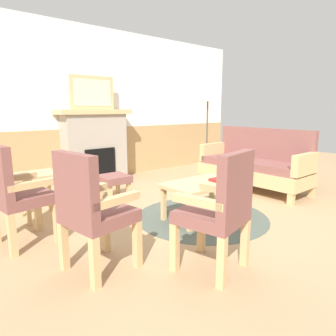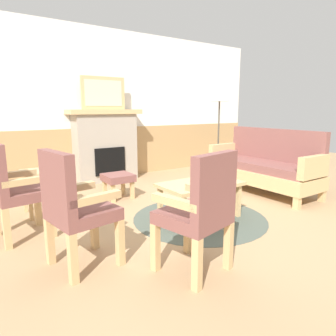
{
  "view_description": "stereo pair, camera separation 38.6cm",
  "coord_description": "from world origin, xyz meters",
  "px_view_note": "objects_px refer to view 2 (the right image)",
  "views": [
    {
      "loc": [
        -2.45,
        -2.55,
        1.29
      ],
      "look_at": [
        0.0,
        0.35,
        0.55
      ],
      "focal_mm": 32.44,
      "sensor_mm": 36.0,
      "label": 1
    },
    {
      "loc": [
        -2.14,
        -2.78,
        1.29
      ],
      "look_at": [
        0.0,
        0.35,
        0.55
      ],
      "focal_mm": 32.44,
      "sensor_mm": 36.0,
      "label": 2
    }
  ],
  "objects_px": {
    "floor_lamp_by_couch": "(220,100)",
    "armchair_by_window_left": "(74,205)",
    "framed_picture": "(103,93)",
    "coffee_table": "(200,187)",
    "book_on_table": "(217,181)",
    "armchair_near_fireplace": "(13,187)",
    "side_table": "(42,180)",
    "armchair_front_left": "(200,208)",
    "footstool": "(118,179)",
    "fireplace": "(106,145)",
    "couch": "(263,166)"
  },
  "relations": [
    {
      "from": "book_on_table",
      "to": "footstool",
      "type": "bearing_deg",
      "value": 114.11
    },
    {
      "from": "armchair_near_fireplace",
      "to": "side_table",
      "type": "distance_m",
      "value": 0.76
    },
    {
      "from": "floor_lamp_by_couch",
      "to": "armchair_by_window_left",
      "type": "bearing_deg",
      "value": -150.62
    },
    {
      "from": "side_table",
      "to": "armchair_by_window_left",
      "type": "bearing_deg",
      "value": -92.86
    },
    {
      "from": "couch",
      "to": "coffee_table",
      "type": "bearing_deg",
      "value": -166.72
    },
    {
      "from": "armchair_front_left",
      "to": "footstool",
      "type": "bearing_deg",
      "value": 81.0
    },
    {
      "from": "armchair_by_window_left",
      "to": "coffee_table",
      "type": "bearing_deg",
      "value": 10.86
    },
    {
      "from": "fireplace",
      "to": "framed_picture",
      "type": "distance_m",
      "value": 0.91
    },
    {
      "from": "armchair_near_fireplace",
      "to": "armchair_by_window_left",
      "type": "xyz_separation_m",
      "value": [
        0.32,
        -0.91,
        0.0
      ]
    },
    {
      "from": "book_on_table",
      "to": "armchair_near_fireplace",
      "type": "distance_m",
      "value": 2.2
    },
    {
      "from": "couch",
      "to": "footstool",
      "type": "relative_size",
      "value": 4.5
    },
    {
      "from": "fireplace",
      "to": "coffee_table",
      "type": "height_order",
      "value": "fireplace"
    },
    {
      "from": "fireplace",
      "to": "book_on_table",
      "type": "relative_size",
      "value": 6.26
    },
    {
      "from": "couch",
      "to": "book_on_table",
      "type": "distance_m",
      "value": 1.52
    },
    {
      "from": "side_table",
      "to": "book_on_table",
      "type": "bearing_deg",
      "value": -38.32
    },
    {
      "from": "fireplace",
      "to": "side_table",
      "type": "relative_size",
      "value": 2.36
    },
    {
      "from": "side_table",
      "to": "floor_lamp_by_couch",
      "type": "xyz_separation_m",
      "value": [
        3.29,
        0.35,
        1.02
      ]
    },
    {
      "from": "couch",
      "to": "floor_lamp_by_couch",
      "type": "distance_m",
      "value": 1.61
    },
    {
      "from": "coffee_table",
      "to": "side_table",
      "type": "xyz_separation_m",
      "value": [
        -1.5,
        1.24,
        0.05
      ]
    },
    {
      "from": "framed_picture",
      "to": "floor_lamp_by_couch",
      "type": "xyz_separation_m",
      "value": [
        1.92,
        -0.89,
        -0.11
      ]
    },
    {
      "from": "framed_picture",
      "to": "armchair_front_left",
      "type": "bearing_deg",
      "value": -101.12
    },
    {
      "from": "book_on_table",
      "to": "fireplace",
      "type": "bearing_deg",
      "value": 96.9
    },
    {
      "from": "footstool",
      "to": "side_table",
      "type": "bearing_deg",
      "value": -176.06
    },
    {
      "from": "couch",
      "to": "armchair_front_left",
      "type": "relative_size",
      "value": 1.84
    },
    {
      "from": "armchair_by_window_left",
      "to": "fireplace",
      "type": "bearing_deg",
      "value": 62.54
    },
    {
      "from": "coffee_table",
      "to": "side_table",
      "type": "relative_size",
      "value": 1.75
    },
    {
      "from": "coffee_table",
      "to": "framed_picture",
      "type": "bearing_deg",
      "value": 92.92
    },
    {
      "from": "book_on_table",
      "to": "armchair_by_window_left",
      "type": "distance_m",
      "value": 1.77
    },
    {
      "from": "book_on_table",
      "to": "floor_lamp_by_couch",
      "type": "bearing_deg",
      "value": 46.25
    },
    {
      "from": "fireplace",
      "to": "couch",
      "type": "distance_m",
      "value": 2.75
    },
    {
      "from": "armchair_by_window_left",
      "to": "floor_lamp_by_couch",
      "type": "height_order",
      "value": "floor_lamp_by_couch"
    },
    {
      "from": "fireplace",
      "to": "couch",
      "type": "relative_size",
      "value": 0.72
    },
    {
      "from": "footstool",
      "to": "armchair_by_window_left",
      "type": "relative_size",
      "value": 0.41
    },
    {
      "from": "fireplace",
      "to": "floor_lamp_by_couch",
      "type": "relative_size",
      "value": 0.77
    },
    {
      "from": "book_on_table",
      "to": "footstool",
      "type": "xyz_separation_m",
      "value": [
        -0.63,
        1.4,
        -0.17
      ]
    },
    {
      "from": "armchair_front_left",
      "to": "fireplace",
      "type": "bearing_deg",
      "value": 78.88
    },
    {
      "from": "book_on_table",
      "to": "footstool",
      "type": "height_order",
      "value": "book_on_table"
    },
    {
      "from": "fireplace",
      "to": "couch",
      "type": "height_order",
      "value": "fireplace"
    },
    {
      "from": "book_on_table",
      "to": "armchair_near_fireplace",
      "type": "relative_size",
      "value": 0.21
    },
    {
      "from": "couch",
      "to": "armchair_near_fireplace",
      "type": "height_order",
      "value": "same"
    },
    {
      "from": "framed_picture",
      "to": "side_table",
      "type": "bearing_deg",
      "value": -137.8
    },
    {
      "from": "book_on_table",
      "to": "floor_lamp_by_couch",
      "type": "height_order",
      "value": "floor_lamp_by_couch"
    },
    {
      "from": "coffee_table",
      "to": "armchair_near_fireplace",
      "type": "relative_size",
      "value": 0.98
    },
    {
      "from": "coffee_table",
      "to": "book_on_table",
      "type": "bearing_deg",
      "value": -25.49
    },
    {
      "from": "framed_picture",
      "to": "armchair_front_left",
      "type": "relative_size",
      "value": 0.82
    },
    {
      "from": "side_table",
      "to": "armchair_near_fireplace",
      "type": "bearing_deg",
      "value": -122.19
    },
    {
      "from": "fireplace",
      "to": "armchair_near_fireplace",
      "type": "xyz_separation_m",
      "value": [
        -1.77,
        -1.88,
        -0.11
      ]
    },
    {
      "from": "book_on_table",
      "to": "armchair_front_left",
      "type": "bearing_deg",
      "value": -139.23
    },
    {
      "from": "framed_picture",
      "to": "footstool",
      "type": "height_order",
      "value": "framed_picture"
    },
    {
      "from": "fireplace",
      "to": "book_on_table",
      "type": "distance_m",
      "value": 2.6
    }
  ]
}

